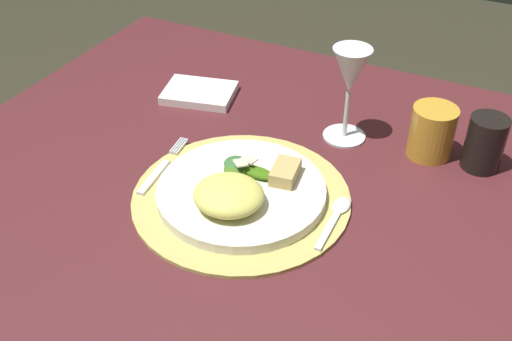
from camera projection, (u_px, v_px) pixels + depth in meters
The scene contains 12 objects.
dining_table at pixel (280, 269), 1.03m from camera, with size 1.17×0.96×0.75m.
placemat at pixel (241, 197), 0.93m from camera, with size 0.33×0.33×0.01m, color tan.
dinner_plate at pixel (241, 191), 0.92m from camera, with size 0.26×0.26×0.02m, color silver.
pasta_serving at pixel (229, 195), 0.87m from camera, with size 0.10×0.10×0.04m, color #D7CF5F.
salad_greens at pixel (243, 168), 0.95m from camera, with size 0.10×0.06×0.02m.
bread_piece at pixel (285, 172), 0.93m from camera, with size 0.06×0.04×0.02m, color tan.
fork at pixel (161, 168), 0.98m from camera, with size 0.03×0.16×0.00m.
spoon at pixel (337, 213), 0.89m from camera, with size 0.03×0.12×0.01m.
napkin at pixel (199, 93), 1.17m from camera, with size 0.13×0.10×0.02m, color white.
wine_glass at pixel (350, 76), 0.99m from camera, with size 0.07×0.07×0.17m.
amber_tumbler at pixel (432, 132), 1.00m from camera, with size 0.07×0.07×0.09m, color gold.
dark_tumbler at pixel (485, 143), 0.97m from camera, with size 0.06×0.06×0.09m, color black.
Camera 1 is at (0.28, -0.66, 1.35)m, focal length 43.12 mm.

